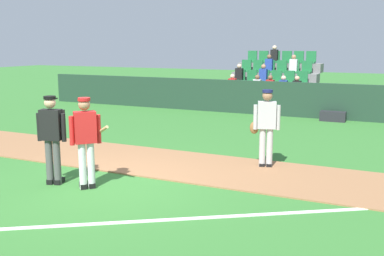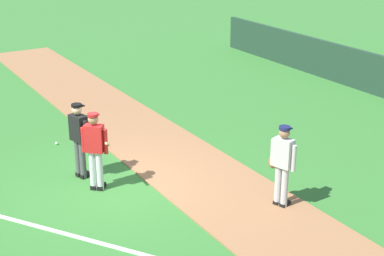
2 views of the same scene
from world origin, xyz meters
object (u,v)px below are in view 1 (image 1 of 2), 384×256
object	(u,v)px
runner_grey_jersey	(266,126)
equipment_bag	(333,116)
batter_red_jersey	(86,139)
umpire_home_plate	(52,135)

from	to	relation	value
runner_grey_jersey	equipment_bag	size ratio (longest dim) A/B	1.96
batter_red_jersey	runner_grey_jersey	bearing A→B (deg)	47.57
umpire_home_plate	runner_grey_jersey	xyz separation A→B (m)	(3.44, 2.96, -0.04)
umpire_home_plate	runner_grey_jersey	bearing A→B (deg)	40.77
runner_grey_jersey	equipment_bag	distance (m)	7.18
batter_red_jersey	umpire_home_plate	xyz separation A→B (m)	(-0.78, -0.05, 0.03)
batter_red_jersey	runner_grey_jersey	size ratio (longest dim) A/B	1.00
equipment_bag	runner_grey_jersey	bearing A→B (deg)	-93.66
equipment_bag	batter_red_jersey	bearing A→B (deg)	-107.26
batter_red_jersey	equipment_bag	xyz separation A→B (m)	(3.12, 10.04, -0.79)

